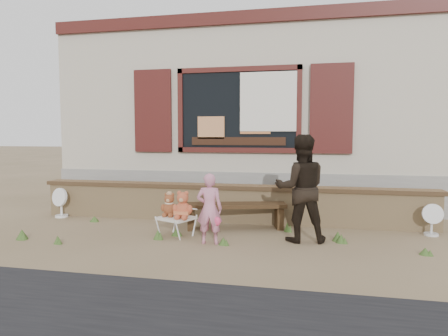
% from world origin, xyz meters
% --- Properties ---
extents(ground, '(80.00, 80.00, 0.00)m').
position_xyz_m(ground, '(0.00, 0.00, 0.00)').
color(ground, brown).
rests_on(ground, ground).
extents(shopfront, '(8.04, 5.13, 4.00)m').
position_xyz_m(shopfront, '(0.00, 4.49, 2.00)').
color(shopfront, '#ABA28A').
rests_on(shopfront, ground).
extents(brick_wall, '(7.10, 0.36, 0.67)m').
position_xyz_m(brick_wall, '(0.00, 1.00, 0.34)').
color(brick_wall, tan).
rests_on(brick_wall, ground).
extents(bench, '(1.71, 0.75, 0.43)m').
position_xyz_m(bench, '(0.22, 0.46, 0.31)').
color(bench, '#302010').
rests_on(bench, ground).
extents(folding_chair, '(0.62, 0.59, 0.30)m').
position_xyz_m(folding_chair, '(-0.59, -0.18, 0.27)').
color(folding_chair, silver).
rests_on(folding_chair, ground).
extents(teddy_bear_left, '(0.34, 0.33, 0.37)m').
position_xyz_m(teddy_bear_left, '(-0.71, -0.13, 0.48)').
color(teddy_bear_left, brown).
rests_on(teddy_bear_left, folding_chair).
extents(teddy_bear_right, '(0.39, 0.37, 0.42)m').
position_xyz_m(teddy_bear_right, '(-0.46, -0.24, 0.51)').
color(teddy_bear_right, '#9C462B').
rests_on(teddy_bear_right, folding_chair).
extents(child, '(0.39, 0.28, 1.02)m').
position_xyz_m(child, '(0.02, -0.50, 0.51)').
color(child, pink).
rests_on(child, ground).
extents(adult, '(0.85, 0.71, 1.56)m').
position_xyz_m(adult, '(1.29, -0.08, 0.78)').
color(adult, black).
rests_on(adult, ground).
extents(fan_left, '(0.36, 0.24, 0.56)m').
position_xyz_m(fan_left, '(-3.17, 0.71, 0.28)').
color(fan_left, white).
rests_on(fan_left, ground).
extents(fan_right, '(0.31, 0.21, 0.50)m').
position_xyz_m(fan_right, '(3.27, 0.66, 0.25)').
color(fan_right, silver).
rests_on(fan_right, ground).
extents(grass_tufts, '(5.85, 1.59, 0.16)m').
position_xyz_m(grass_tufts, '(-0.24, -0.26, 0.06)').
color(grass_tufts, '#3B5923').
rests_on(grass_tufts, ground).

